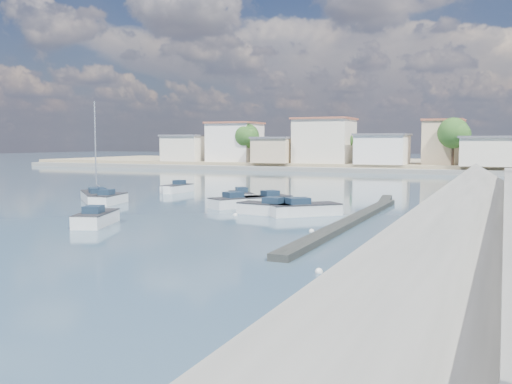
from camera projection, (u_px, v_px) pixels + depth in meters
ground at (356, 187)px, 66.94m from camera, size 400.00×400.00×0.00m
breakwater at (359, 216)px, 39.24m from camera, size 2.00×31.02×0.35m
far_shore_land at (418, 165)px, 114.36m from camera, size 160.00×40.00×1.40m
far_shore_quay at (400, 171)px, 95.21m from camera, size 160.00×2.50×0.80m
far_town at (471, 144)px, 95.95m from camera, size 113.01×12.80×8.35m
shore_trees at (452, 136)px, 88.74m from camera, size 74.56×38.32×7.92m
motorboat_a at (97, 219)px, 36.26m from camera, size 3.04×4.84×1.48m
motorboat_b at (241, 203)px, 46.01m from camera, size 4.06×4.94×1.48m
motorboat_c at (265, 209)px, 41.54m from camera, size 5.06×2.41×1.48m
motorboat_d at (263, 202)px, 46.66m from camera, size 3.91×4.44×1.48m
motorboat_e at (110, 199)px, 48.56m from camera, size 2.48×4.76×1.48m
motorboat_f at (240, 197)px, 50.89m from camera, size 3.47×3.93×1.48m
motorboat_g at (176, 189)px, 59.30m from camera, size 1.77×4.53×1.48m
motorboat_h at (308, 210)px, 41.11m from camera, size 5.19×5.02×1.48m
sailboat at (96, 197)px, 50.65m from camera, size 6.09×6.00×9.00m
mooring_buoys at (353, 216)px, 40.35m from camera, size 15.36×37.92×0.31m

